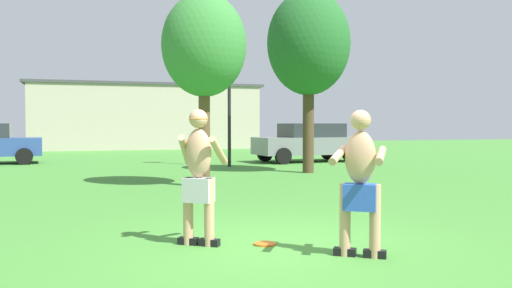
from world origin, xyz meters
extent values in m
plane|color=#428433|center=(0.00, 0.00, 0.00)|extent=(80.00, 80.00, 0.00)
cube|color=black|center=(0.83, -0.88, 0.04)|extent=(0.28, 0.24, 0.09)
cylinder|color=tan|center=(0.83, -0.88, 0.42)|extent=(0.13, 0.13, 0.85)
cube|color=black|center=(0.55, -0.69, 0.04)|extent=(0.28, 0.24, 0.09)
cylinder|color=tan|center=(0.55, -0.69, 0.42)|extent=(0.13, 0.13, 0.85)
cube|color=blue|center=(0.69, -0.79, 0.70)|extent=(0.44, 0.41, 0.31)
ellipsoid|color=tan|center=(0.69, -0.79, 1.16)|extent=(0.42, 0.38, 0.61)
cylinder|color=tan|center=(0.83, -1.00, 1.19)|extent=(0.41, 0.54, 0.20)
cylinder|color=tan|center=(0.44, -0.73, 1.19)|extent=(0.45, 0.51, 0.21)
sphere|color=tan|center=(0.69, -0.79, 1.59)|extent=(0.23, 0.23, 0.23)
cube|color=black|center=(-1.09, 0.46, 0.04)|extent=(0.28, 0.24, 0.09)
cylinder|color=tan|center=(-1.09, 0.46, 0.43)|extent=(0.13, 0.13, 0.86)
cube|color=black|center=(-0.85, 0.29, 0.04)|extent=(0.28, 0.24, 0.09)
cylinder|color=tan|center=(-0.85, 0.29, 0.43)|extent=(0.13, 0.13, 0.86)
cube|color=#B7B7BC|center=(-0.97, 0.38, 0.71)|extent=(0.43, 0.40, 0.31)
ellipsoid|color=tan|center=(-0.97, 0.38, 1.17)|extent=(0.41, 0.38, 0.62)
cylinder|color=tan|center=(-1.10, 0.59, 1.20)|extent=(0.28, 0.53, 0.41)
cylinder|color=tan|center=(-0.72, 0.33, 1.20)|extent=(0.37, 0.51, 0.39)
sphere|color=tan|center=(-0.97, 0.38, 1.61)|extent=(0.24, 0.24, 0.24)
cone|color=orange|center=(-0.97, 0.38, 1.67)|extent=(0.35, 0.35, 0.13)
cylinder|color=orange|center=(-0.16, 0.14, 0.01)|extent=(0.28, 0.28, 0.03)
cube|color=slate|center=(6.47, 14.36, 0.67)|extent=(4.43, 2.13, 0.70)
cube|color=#282D33|center=(6.67, 14.37, 1.30)|extent=(2.52, 1.77, 0.56)
cylinder|color=black|center=(5.04, 13.34, 0.32)|extent=(0.66, 0.27, 0.64)
cylinder|color=black|center=(4.90, 15.13, 0.32)|extent=(0.66, 0.27, 0.64)
cylinder|color=black|center=(8.04, 13.58, 0.32)|extent=(0.66, 0.27, 0.64)
cylinder|color=black|center=(7.90, 15.37, 0.32)|extent=(0.66, 0.27, 0.64)
cylinder|color=black|center=(-4.60, 17.95, 0.32)|extent=(0.65, 0.27, 0.64)
cylinder|color=black|center=(-4.47, 16.15, 0.32)|extent=(0.65, 0.27, 0.64)
cylinder|color=black|center=(2.75, 12.80, 2.46)|extent=(0.12, 0.12, 4.91)
cube|color=#333338|center=(2.75, 12.80, 5.06)|extent=(0.60, 0.24, 0.20)
cube|color=#B2A893|center=(1.57, 29.28, 1.97)|extent=(13.89, 4.72, 3.94)
cube|color=#3F3F44|center=(1.57, 29.28, 4.02)|extent=(14.44, 4.91, 0.16)
cylinder|color=#4C3823|center=(4.50, 9.64, 1.48)|extent=(0.36, 0.36, 2.96)
ellipsoid|color=#236028|center=(4.50, 9.64, 4.11)|extent=(2.63, 2.63, 3.30)
cylinder|color=brown|center=(0.51, 6.78, 1.30)|extent=(0.28, 0.28, 2.59)
ellipsoid|color=#387F38|center=(0.51, 6.78, 3.48)|extent=(2.08, 2.08, 2.53)
camera|label=1|loc=(-2.37, -6.42, 1.54)|focal=38.43mm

